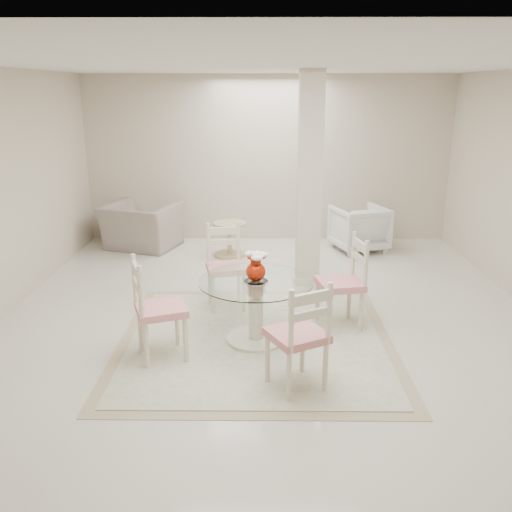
{
  "coord_description": "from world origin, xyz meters",
  "views": [
    {
      "loc": [
        -0.11,
        -5.5,
        2.47
      ],
      "look_at": [
        -0.16,
        -0.28,
        0.85
      ],
      "focal_mm": 38.0,
      "sensor_mm": 36.0,
      "label": 1
    }
  ],
  "objects_px": {
    "side_table": "(230,241)",
    "red_vase": "(256,266)",
    "recliner_taupe": "(141,226)",
    "dining_chair_south": "(301,329)",
    "column": "(309,181)",
    "armchair_white": "(359,228)",
    "dining_chair_north": "(225,260)",
    "dining_chair_east": "(347,276)",
    "dining_table": "(256,311)",
    "dining_chair_west": "(153,302)"
  },
  "relations": [
    {
      "from": "dining_chair_north",
      "to": "recliner_taupe",
      "type": "height_order",
      "value": "dining_chair_north"
    },
    {
      "from": "armchair_white",
      "to": "side_table",
      "type": "relative_size",
      "value": 1.49
    },
    {
      "from": "red_vase",
      "to": "dining_chair_north",
      "type": "relative_size",
      "value": 0.28
    },
    {
      "from": "side_table",
      "to": "dining_chair_east",
      "type": "bearing_deg",
      "value": -61.96
    },
    {
      "from": "column",
      "to": "dining_chair_east",
      "type": "xyz_separation_m",
      "value": [
        0.3,
        -1.42,
        -0.76
      ]
    },
    {
      "from": "red_vase",
      "to": "dining_chair_west",
      "type": "xyz_separation_m",
      "value": [
        -0.95,
        -0.38,
        -0.22
      ]
    },
    {
      "from": "column",
      "to": "armchair_white",
      "type": "distance_m",
      "value": 2.05
    },
    {
      "from": "dining_chair_north",
      "to": "side_table",
      "type": "bearing_deg",
      "value": 80.11
    },
    {
      "from": "column",
      "to": "dining_chair_south",
      "type": "bearing_deg",
      "value": -95.74
    },
    {
      "from": "dining_chair_south",
      "to": "armchair_white",
      "type": "xyz_separation_m",
      "value": [
        1.22,
        4.25,
        -0.22
      ]
    },
    {
      "from": "red_vase",
      "to": "armchair_white",
      "type": "xyz_separation_m",
      "value": [
        1.6,
        3.3,
        -0.45
      ]
    },
    {
      "from": "column",
      "to": "dining_table",
      "type": "distance_m",
      "value": 2.15
    },
    {
      "from": "dining_chair_south",
      "to": "red_vase",
      "type": "bearing_deg",
      "value": -96.28
    },
    {
      "from": "dining_chair_east",
      "to": "side_table",
      "type": "bearing_deg",
      "value": -162.98
    },
    {
      "from": "dining_chair_south",
      "to": "column",
      "type": "bearing_deg",
      "value": -124.09
    },
    {
      "from": "dining_chair_south",
      "to": "recliner_taupe",
      "type": "height_order",
      "value": "dining_chair_south"
    },
    {
      "from": "column",
      "to": "recliner_taupe",
      "type": "height_order",
      "value": "column"
    },
    {
      "from": "dining_table",
      "to": "red_vase",
      "type": "relative_size",
      "value": 3.82
    },
    {
      "from": "dining_chair_north",
      "to": "armchair_white",
      "type": "height_order",
      "value": "dining_chair_north"
    },
    {
      "from": "dining_table",
      "to": "dining_chair_east",
      "type": "distance_m",
      "value": 1.05
    },
    {
      "from": "dining_chair_south",
      "to": "side_table",
      "type": "xyz_separation_m",
      "value": [
        -0.81,
        3.9,
        -0.33
      ]
    },
    {
      "from": "column",
      "to": "dining_chair_west",
      "type": "distance_m",
      "value": 2.8
    },
    {
      "from": "dining_chair_west",
      "to": "armchair_white",
      "type": "bearing_deg",
      "value": -55.49
    },
    {
      "from": "armchair_white",
      "to": "red_vase",
      "type": "bearing_deg",
      "value": 46.21
    },
    {
      "from": "dining_table",
      "to": "dining_chair_west",
      "type": "bearing_deg",
      "value": -158.42
    },
    {
      "from": "dining_chair_south",
      "to": "side_table",
      "type": "bearing_deg",
      "value": -106.6
    },
    {
      "from": "red_vase",
      "to": "armchair_white",
      "type": "height_order",
      "value": "red_vase"
    },
    {
      "from": "dining_table",
      "to": "dining_chair_west",
      "type": "xyz_separation_m",
      "value": [
        -0.95,
        -0.38,
        0.25
      ]
    },
    {
      "from": "dining_table",
      "to": "armchair_white",
      "type": "distance_m",
      "value": 3.67
    },
    {
      "from": "recliner_taupe",
      "to": "armchair_white",
      "type": "distance_m",
      "value": 3.48
    },
    {
      "from": "side_table",
      "to": "red_vase",
      "type": "bearing_deg",
      "value": -81.76
    },
    {
      "from": "dining_chair_west",
      "to": "dining_chair_south",
      "type": "bearing_deg",
      "value": -133.85
    },
    {
      "from": "dining_chair_west",
      "to": "recliner_taupe",
      "type": "xyz_separation_m",
      "value": [
        -0.92,
        3.77,
        -0.22
      ]
    },
    {
      "from": "red_vase",
      "to": "dining_chair_north",
      "type": "xyz_separation_m",
      "value": [
        -0.37,
        0.95,
        -0.24
      ]
    },
    {
      "from": "dining_table",
      "to": "dining_chair_south",
      "type": "relative_size",
      "value": 1.04
    },
    {
      "from": "dining_chair_east",
      "to": "recliner_taupe",
      "type": "xyz_separation_m",
      "value": [
        -2.83,
        3.03,
        -0.23
      ]
    },
    {
      "from": "dining_chair_east",
      "to": "armchair_white",
      "type": "relative_size",
      "value": 1.42
    },
    {
      "from": "dining_table",
      "to": "dining_chair_east",
      "type": "xyz_separation_m",
      "value": [
        0.95,
        0.36,
        0.25
      ]
    },
    {
      "from": "dining_chair_north",
      "to": "dining_chair_south",
      "type": "distance_m",
      "value": 2.04
    },
    {
      "from": "dining_chair_east",
      "to": "armchair_white",
      "type": "bearing_deg",
      "value": 156.52
    },
    {
      "from": "armchair_white",
      "to": "side_table",
      "type": "height_order",
      "value": "armchair_white"
    },
    {
      "from": "dining_table",
      "to": "dining_chair_south",
      "type": "height_order",
      "value": "dining_chair_south"
    },
    {
      "from": "dining_chair_east",
      "to": "dining_chair_west",
      "type": "xyz_separation_m",
      "value": [
        -1.9,
        -0.74,
        -0.0
      ]
    },
    {
      "from": "red_vase",
      "to": "dining_chair_north",
      "type": "bearing_deg",
      "value": 111.01
    },
    {
      "from": "dining_table",
      "to": "dining_chair_north",
      "type": "xyz_separation_m",
      "value": [
        -0.36,
        0.95,
        0.23
      ]
    },
    {
      "from": "red_vase",
      "to": "side_table",
      "type": "xyz_separation_m",
      "value": [
        -0.43,
        2.96,
        -0.56
      ]
    },
    {
      "from": "armchair_white",
      "to": "dining_chair_west",
      "type": "bearing_deg",
      "value": 37.32
    },
    {
      "from": "recliner_taupe",
      "to": "dining_chair_south",
      "type": "bearing_deg",
      "value": 136.0
    },
    {
      "from": "dining_table",
      "to": "armchair_white",
      "type": "bearing_deg",
      "value": 64.11
    },
    {
      "from": "side_table",
      "to": "dining_chair_north",
      "type": "bearing_deg",
      "value": -88.2
    }
  ]
}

